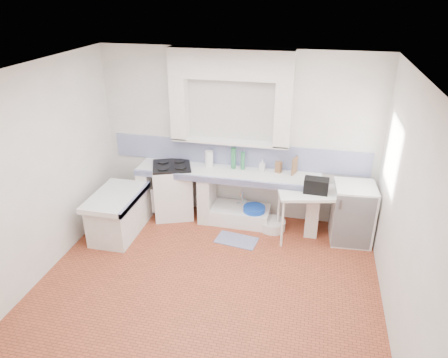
% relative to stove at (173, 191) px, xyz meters
% --- Properties ---
extents(floor, '(4.50, 4.50, 0.00)m').
position_rel_stove_xyz_m(floor, '(1.05, -1.68, -0.45)').
color(floor, '#A24529').
rests_on(floor, ground).
extents(ceiling, '(4.50, 4.50, 0.00)m').
position_rel_stove_xyz_m(ceiling, '(1.05, -1.68, 2.35)').
color(ceiling, white).
rests_on(ceiling, ground).
extents(wall_back, '(4.50, 0.00, 4.50)m').
position_rel_stove_xyz_m(wall_back, '(1.05, 0.32, 0.95)').
color(wall_back, white).
rests_on(wall_back, ground).
extents(wall_front, '(4.50, 0.00, 4.50)m').
position_rel_stove_xyz_m(wall_front, '(1.05, -3.68, 0.95)').
color(wall_front, white).
rests_on(wall_front, ground).
extents(wall_left, '(0.00, 4.50, 4.50)m').
position_rel_stove_xyz_m(wall_left, '(-1.20, -1.68, 0.95)').
color(wall_left, white).
rests_on(wall_left, ground).
extents(wall_right, '(0.00, 4.50, 4.50)m').
position_rel_stove_xyz_m(wall_right, '(3.30, -1.68, 0.95)').
color(wall_right, white).
rests_on(wall_right, ground).
extents(alcove_mass, '(1.90, 0.25, 0.45)m').
position_rel_stove_xyz_m(alcove_mass, '(0.95, 0.19, 2.12)').
color(alcove_mass, white).
rests_on(alcove_mass, ground).
extents(window_frame, '(0.35, 0.86, 1.06)m').
position_rel_stove_xyz_m(window_frame, '(3.47, -0.48, 1.15)').
color(window_frame, '#321E10').
rests_on(window_frame, ground).
extents(lace_valance, '(0.01, 0.84, 0.24)m').
position_rel_stove_xyz_m(lace_valance, '(3.33, -0.48, 1.53)').
color(lace_valance, white).
rests_on(lace_valance, ground).
extents(counter_slab, '(3.00, 0.60, 0.08)m').
position_rel_stove_xyz_m(counter_slab, '(0.95, 0.02, 0.41)').
color(counter_slab, white).
rests_on(counter_slab, ground).
extents(counter_lip, '(3.00, 0.04, 0.10)m').
position_rel_stove_xyz_m(counter_lip, '(0.95, -0.26, 0.41)').
color(counter_lip, navy).
rests_on(counter_lip, ground).
extents(counter_pier_left, '(0.20, 0.55, 0.82)m').
position_rel_stove_xyz_m(counter_pier_left, '(-0.45, 0.02, -0.04)').
color(counter_pier_left, white).
rests_on(counter_pier_left, ground).
extents(counter_pier_mid, '(0.20, 0.55, 0.82)m').
position_rel_stove_xyz_m(counter_pier_mid, '(0.60, 0.02, -0.04)').
color(counter_pier_mid, white).
rests_on(counter_pier_mid, ground).
extents(counter_pier_right, '(0.20, 0.55, 0.82)m').
position_rel_stove_xyz_m(counter_pier_right, '(2.35, 0.02, -0.04)').
color(counter_pier_right, white).
rests_on(counter_pier_right, ground).
extents(peninsula_top, '(0.70, 1.10, 0.08)m').
position_rel_stove_xyz_m(peninsula_top, '(-0.65, -0.78, 0.21)').
color(peninsula_top, white).
rests_on(peninsula_top, ground).
extents(peninsula_base, '(0.60, 1.00, 0.62)m').
position_rel_stove_xyz_m(peninsula_base, '(-0.65, -0.78, -0.14)').
color(peninsula_base, white).
rests_on(peninsula_base, ground).
extents(peninsula_lip, '(0.04, 1.10, 0.10)m').
position_rel_stove_xyz_m(peninsula_lip, '(-0.32, -0.78, 0.21)').
color(peninsula_lip, navy).
rests_on(peninsula_lip, ground).
extents(backsplash, '(4.27, 0.03, 0.40)m').
position_rel_stove_xyz_m(backsplash, '(1.05, 0.30, 0.65)').
color(backsplash, navy).
rests_on(backsplash, ground).
extents(stove, '(0.81, 0.80, 0.90)m').
position_rel_stove_xyz_m(stove, '(0.00, 0.00, 0.00)').
color(stove, white).
rests_on(stove, ground).
extents(sink, '(0.99, 0.54, 0.23)m').
position_rel_stove_xyz_m(sink, '(1.17, 0.01, -0.33)').
color(sink, white).
rests_on(sink, ground).
extents(side_table, '(1.09, 0.76, 0.04)m').
position_rel_stove_xyz_m(side_table, '(2.30, -0.25, -0.04)').
color(side_table, white).
rests_on(side_table, ground).
extents(fridge, '(0.64, 0.64, 0.93)m').
position_rel_stove_xyz_m(fridge, '(2.94, -0.14, 0.01)').
color(fridge, white).
rests_on(fridge, ground).
extents(bucket_red, '(0.36, 0.36, 0.26)m').
position_rel_stove_xyz_m(bucket_red, '(0.95, -0.11, -0.32)').
color(bucket_red, '#A91116').
rests_on(bucket_red, ground).
extents(bucket_orange, '(0.36, 0.36, 0.25)m').
position_rel_stove_xyz_m(bucket_orange, '(1.13, -0.12, -0.32)').
color(bucket_orange, '#CF580B').
rests_on(bucket_orange, ground).
extents(bucket_blue, '(0.43, 0.43, 0.34)m').
position_rel_stove_xyz_m(bucket_blue, '(1.41, -0.06, -0.28)').
color(bucket_blue, blue).
rests_on(bucket_blue, ground).
extents(basin_white, '(0.55, 0.55, 0.16)m').
position_rel_stove_xyz_m(basin_white, '(1.74, -0.12, -0.37)').
color(basin_white, white).
rests_on(basin_white, ground).
extents(water_bottle_a, '(0.09, 0.09, 0.27)m').
position_rel_stove_xyz_m(water_bottle_a, '(1.10, 0.17, -0.32)').
color(water_bottle_a, silver).
rests_on(water_bottle_a, ground).
extents(water_bottle_b, '(0.10, 0.10, 0.32)m').
position_rel_stove_xyz_m(water_bottle_b, '(1.22, 0.17, -0.29)').
color(water_bottle_b, silver).
rests_on(water_bottle_b, ground).
extents(black_bag, '(0.37, 0.22, 0.23)m').
position_rel_stove_xyz_m(black_bag, '(2.36, -0.27, 0.49)').
color(black_bag, black).
rests_on(black_bag, side_table).
extents(green_bottle_a, '(0.10, 0.10, 0.35)m').
position_rel_stove_xyz_m(green_bottle_a, '(1.01, 0.17, 0.63)').
color(green_bottle_a, '#2B7D48').
rests_on(green_bottle_a, counter_slab).
extents(green_bottle_b, '(0.07, 0.07, 0.30)m').
position_rel_stove_xyz_m(green_bottle_b, '(1.17, 0.17, 0.60)').
color(green_bottle_b, '#2B7D48').
rests_on(green_bottle_b, counter_slab).
extents(knife_block, '(0.11, 0.10, 0.18)m').
position_rel_stove_xyz_m(knife_block, '(1.75, 0.17, 0.54)').
color(knife_block, brown).
rests_on(knife_block, counter_slab).
extents(cutting_board, '(0.09, 0.20, 0.28)m').
position_rel_stove_xyz_m(cutting_board, '(2.00, 0.17, 0.59)').
color(cutting_board, brown).
rests_on(cutting_board, counter_slab).
extents(paper_towel, '(0.15, 0.15, 0.27)m').
position_rel_stove_xyz_m(paper_towel, '(0.60, 0.17, 0.58)').
color(paper_towel, white).
rests_on(paper_towel, counter_slab).
extents(soap_bottle, '(0.09, 0.09, 0.20)m').
position_rel_stove_xyz_m(soap_bottle, '(1.49, 0.17, 0.55)').
color(soap_bottle, white).
rests_on(soap_bottle, counter_slab).
extents(rug, '(0.68, 0.45, 0.01)m').
position_rel_stove_xyz_m(rug, '(1.22, -0.58, -0.45)').
color(rug, navy).
rests_on(rug, ground).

